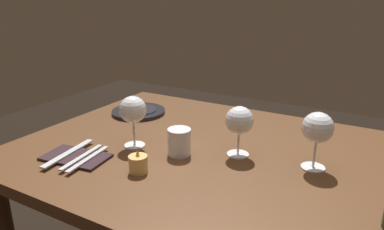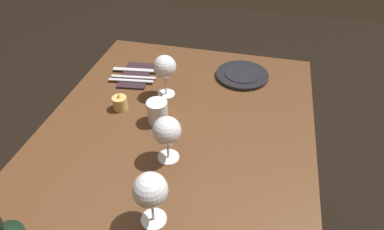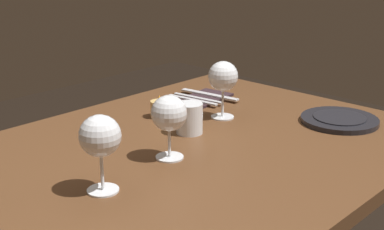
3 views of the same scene
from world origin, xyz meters
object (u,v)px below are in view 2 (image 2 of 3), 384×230
wine_glass_centre (165,68)px  folded_napkin (136,75)px  fork_inner (133,77)px  table_knife (138,70)px  wine_glass_left (167,132)px  dinner_plate (242,75)px  water_tumbler (158,113)px  wine_glass_right (150,191)px  fork_outer (131,81)px  votive_candle (120,103)px

wine_glass_centre → folded_napkin: wine_glass_centre is taller
fork_inner → table_knife: 0.05m
wine_glass_left → dinner_plate: bearing=-18.2°
wine_glass_centre → water_tumbler: wine_glass_centre is taller
wine_glass_left → folded_napkin: wine_glass_left is taller
dinner_plate → fork_inner: size_ratio=1.18×
wine_glass_right → dinner_plate: bearing=-11.1°
wine_glass_centre → table_knife: 0.23m
wine_glass_right → fork_inner: (0.60, 0.28, -0.11)m
wine_glass_left → fork_inner: (0.38, 0.26, -0.10)m
wine_glass_right → water_tumbler: bearing=16.1°
dinner_plate → fork_outer: size_ratio=1.18×
wine_glass_centre → folded_napkin: size_ratio=0.81×
votive_candle → folded_napkin: votive_candle is taller
water_tumbler → table_knife: size_ratio=0.38×
wine_glass_left → wine_glass_centre: wine_glass_centre is taller
votive_candle → folded_napkin: (0.21, 0.02, -0.02)m
fork_outer → fork_inner: bearing=0.0°
wine_glass_centre → water_tumbler: bearing=-173.5°
wine_glass_right → table_knife: bearing=23.5°
wine_glass_centre → wine_glass_left: bearing=-162.1°
votive_candle → table_knife: bearing=5.5°
wine_glass_right → fork_outer: bearing=26.4°
water_tumbler → fork_inner: 0.29m
wine_glass_right → fork_inner: bearing=25.4°
wine_glass_centre → votive_candle: wine_glass_centre is taller
dinner_plate → wine_glass_centre: bearing=125.6°
wine_glass_left → table_knife: 0.52m
votive_candle → dinner_plate: (0.31, -0.40, -0.02)m
wine_glass_left → dinner_plate: (0.50, -0.16, -0.10)m
folded_napkin → table_knife: size_ratio=0.96×
fork_inner → wine_glass_centre: bearing=-113.5°
wine_glass_right → water_tumbler: size_ratio=2.01×
wine_glass_right → table_knife: 0.72m
votive_candle → folded_napkin: 0.22m
wine_glass_right → fork_outer: size_ratio=0.90×
table_knife → folded_napkin: bearing=-180.0°
votive_candle → wine_glass_left: bearing=-129.3°
water_tumbler → fork_inner: (0.22, 0.18, -0.03)m
fork_outer → water_tumbler: bearing=-138.6°
wine_glass_centre → fork_outer: wine_glass_centre is taller
wine_glass_centre → fork_inner: 0.20m
fork_inner → water_tumbler: bearing=-141.9°
wine_glass_left → fork_outer: bearing=36.1°
votive_candle → fork_outer: bearing=8.2°
fork_outer → wine_glass_left: bearing=-143.9°
wine_glass_centre → fork_outer: 0.20m
wine_glass_centre → water_tumbler: 0.18m
fork_outer → votive_candle: bearing=-171.8°
water_tumbler → wine_glass_right: bearing=-163.9°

